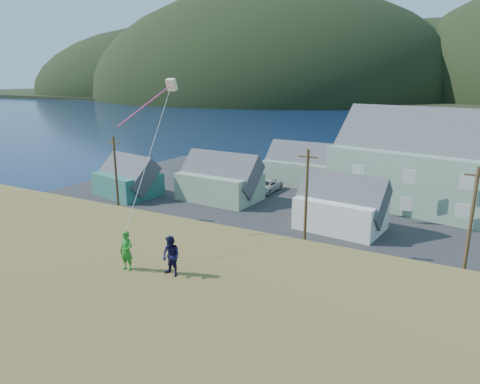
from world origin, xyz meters
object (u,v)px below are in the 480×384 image
object	(u,v)px
shed_teal	(127,178)
shed_palegreen_far	(304,165)
shed_palegreen_near	(220,179)
kite_flyer_navy	(171,256)
wharf	(349,164)
shed_white	(341,205)
kite_flyer_green	(127,251)

from	to	relation	value
shed_teal	shed_palegreen_far	size ratio (longest dim) A/B	0.83
shed_palegreen_near	kite_flyer_navy	xyz separation A→B (m)	(16.49, -30.95, 5.33)
kite_flyer_navy	shed_teal	bearing A→B (deg)	143.21
wharf	shed_palegreen_far	world-z (taller)	shed_palegreen_far
shed_white	shed_palegreen_far	world-z (taller)	shed_palegreen_far
shed_palegreen_near	kite_flyer_green	bearing A→B (deg)	-61.31
shed_white	kite_flyer_navy	world-z (taller)	kite_flyer_navy
shed_palegreen_near	shed_teal	bearing A→B (deg)	-157.70
shed_white	kite_flyer_navy	distance (m)	28.14
shed_palegreen_near	kite_flyer_green	xyz separation A→B (m)	(14.69, -31.35, 5.34)
shed_palegreen_near	kite_flyer_navy	world-z (taller)	kite_flyer_navy
kite_flyer_green	kite_flyer_navy	size ratio (longest dim) A/B	1.00
kite_flyer_green	shed_palegreen_far	bearing A→B (deg)	96.57
shed_palegreen_near	shed_palegreen_far	xyz separation A→B (m)	(6.16, 12.35, 0.07)
shed_palegreen_far	kite_flyer_navy	distance (m)	44.82
shed_palegreen_far	kite_flyer_green	bearing A→B (deg)	-75.65
shed_teal	shed_palegreen_near	distance (m)	11.72
wharf	kite_flyer_green	xyz separation A→B (m)	(6.12, -58.68, 7.52)
shed_palegreen_far	kite_flyer_navy	world-z (taller)	kite_flyer_navy
wharf	shed_palegreen_near	distance (m)	28.73
shed_palegreen_far	kite_flyer_navy	size ratio (longest dim) A/B	7.06
shed_palegreen_near	shed_white	world-z (taller)	shed_palegreen_near
shed_palegreen_near	kite_flyer_green	size ratio (longest dim) A/B	6.48
shed_palegreen_far	shed_palegreen_near	bearing A→B (deg)	-113.20
shed_teal	shed_white	distance (m)	26.70
shed_teal	shed_white	world-z (taller)	shed_white
kite_flyer_navy	shed_palegreen_near	bearing A→B (deg)	125.84
wharf	kite_flyer_green	size ratio (longest dim) A/B	16.91
shed_teal	kite_flyer_navy	xyz separation A→B (m)	(27.59, -27.19, 5.61)
wharf	shed_white	distance (m)	31.55
shed_white	kite_flyer_green	world-z (taller)	kite_flyer_green
wharf	kite_flyer_navy	size ratio (longest dim) A/B	16.98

